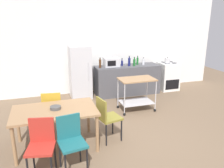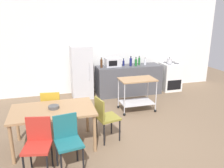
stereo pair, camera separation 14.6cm
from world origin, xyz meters
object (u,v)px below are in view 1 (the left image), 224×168
chair_teal (71,139)px  kitchen_cart (137,89)px  dining_table (55,114)px  chair_mustard (52,108)px  kettle (167,61)px  bottle_olive_oil (100,63)px  bottle_sparkling_water (122,63)px  chair_olive (107,116)px  refrigerator (80,72)px  chair_red (41,143)px  bottle_vinegar (137,61)px  bottle_wine (129,62)px  bottle_sesame_oil (134,62)px  microwave (111,62)px  fruit_bowl (56,108)px  bottle_hot_sauce (143,62)px  stove_oven (168,76)px

chair_teal → kitchen_cart: chair_teal is taller
dining_table → chair_mustard: 0.66m
dining_table → kettle: size_ratio=6.26×
bottle_olive_oil → kettle: bearing=-1.7°
chair_teal → bottle_sparkling_water: size_ratio=3.95×
chair_olive → refrigerator: 2.64m
chair_red → refrigerator: 3.48m
bottle_vinegar → bottle_wine: bearing=-163.6°
bottle_olive_oil → bottle_sesame_oil: bearing=-2.6°
chair_teal → microwave: microwave is taller
bottle_sesame_oil → bottle_olive_oil: bearing=177.4°
chair_teal → dining_table: bearing=95.7°
chair_mustard → fruit_bowl: bearing=101.3°
chair_mustard → kettle: kettle is taller
bottle_olive_oil → microwave: size_ratio=0.65×
chair_red → bottle_vinegar: bearing=59.4°
bottle_olive_oil → bottle_vinegar: bottle_olive_oil is taller
dining_table → bottle_hot_sauce: size_ratio=6.65×
chair_mustard → chair_teal: bearing=106.4°
bottle_sesame_oil → bottle_vinegar: 0.21m
microwave → fruit_bowl: size_ratio=2.37×
chair_mustard → kitchen_cart: size_ratio=0.98×
chair_teal → kettle: bearing=32.7°
chair_red → kettle: size_ratio=3.71×
kitchen_cart → bottle_hot_sauce: (0.76, 1.28, 0.42)m
chair_red → fruit_bowl: size_ratio=4.58×
chair_red → bottle_sparkling_water: bearing=64.8°
chair_olive → kitchen_cart: size_ratio=0.98×
kettle → refrigerator: bearing=176.3°
chair_olive → bottle_vinegar: bearing=-47.0°
kitchen_cart → bottle_olive_oil: bottle_olive_oil is taller
chair_red → bottle_olive_oil: bearing=73.1°
bottle_vinegar → stove_oven: bearing=-2.5°
chair_mustard → refrigerator: (0.92, 1.92, 0.26)m
chair_mustard → chair_teal: 1.39m
chair_olive → fruit_bowl: bearing=72.4°
chair_mustard → bottle_vinegar: bearing=-137.8°
chair_mustard → chair_olive: size_ratio=1.00×
kitchen_cart → bottle_wine: (0.29, 1.27, 0.45)m
bottle_olive_oil → bottle_wine: size_ratio=1.00×
stove_oven → fruit_bowl: (-3.78, -2.47, 0.33)m
bottle_sesame_oil → fruit_bowl: bottle_sesame_oil is taller
fruit_bowl → kettle: size_ratio=0.81×
stove_oven → kitchen_cart: size_ratio=1.01×
bottle_olive_oil → bottle_vinegar: size_ratio=1.10×
chair_mustard → kettle: size_ratio=3.71×
kitchen_cart → microwave: bearing=101.0°
fruit_bowl → kitchen_cart: bearing=28.8°
chair_mustard → microwave: size_ratio=1.93×
microwave → bottle_wine: 0.55m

